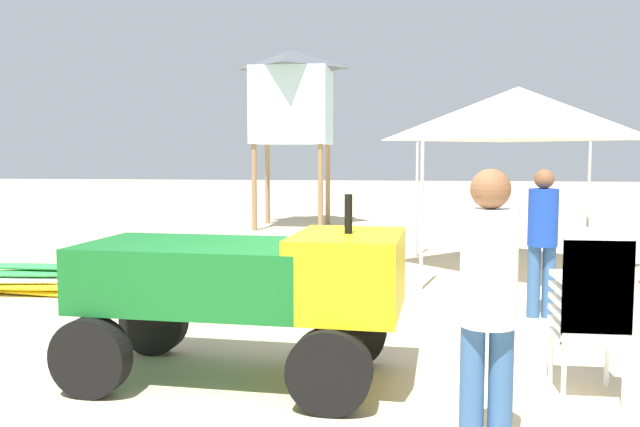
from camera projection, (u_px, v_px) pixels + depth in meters
name	position (u px, v px, depth m)	size (l,w,h in m)	color
ground	(296.00, 407.00, 4.80)	(80.00, 80.00, 0.00)	beige
utility_cart	(247.00, 284.00, 5.28)	(2.62, 1.44, 1.50)	#146023
stacked_plastic_chairs	(592.00, 300.00, 4.88)	(0.48, 0.48, 1.29)	white
surfboard_pile	(32.00, 280.00, 8.56)	(2.36, 0.58, 0.40)	yellow
lifeguard_near_right	(543.00, 233.00, 7.34)	(0.32, 0.32, 1.64)	#33598C
lifeguard_far_right	(488.00, 298.00, 3.79)	(0.32, 0.32, 1.72)	#33598C
popup_canopy	(518.00, 114.00, 9.95)	(2.92, 2.92, 2.79)	#B2B2B7
lifeguard_tower	(292.00, 97.00, 16.17)	(1.98, 1.98, 4.28)	olive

